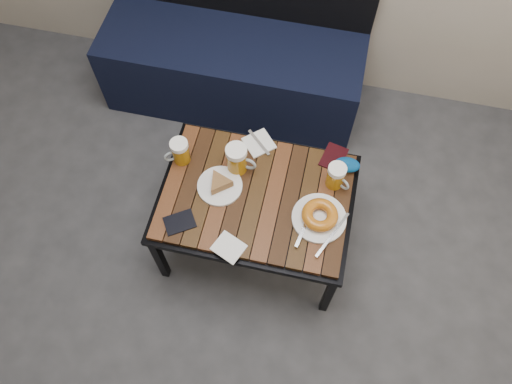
% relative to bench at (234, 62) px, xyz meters
% --- Properties ---
extents(room_shell, '(4.00, 4.00, 4.00)m').
position_rel_bench_xyz_m(room_shell, '(0.11, -1.26, 1.48)').
color(room_shell, gray).
rests_on(room_shell, ground).
extents(bench, '(1.40, 0.50, 0.95)m').
position_rel_bench_xyz_m(bench, '(0.00, 0.00, 0.00)').
color(bench, black).
rests_on(bench, ground).
extents(cafe_table, '(0.84, 0.62, 0.47)m').
position_rel_bench_xyz_m(cafe_table, '(0.32, -0.88, 0.16)').
color(cafe_table, black).
rests_on(cafe_table, ground).
extents(beer_mug_left, '(0.12, 0.10, 0.13)m').
position_rel_bench_xyz_m(beer_mug_left, '(-0.04, -0.78, 0.26)').
color(beer_mug_left, '#A86D0D').
rests_on(beer_mug_left, cafe_table).
extents(beer_mug_centre, '(0.14, 0.10, 0.15)m').
position_rel_bench_xyz_m(beer_mug_centre, '(0.22, -0.77, 0.27)').
color(beer_mug_centre, '#A86D0D').
rests_on(beer_mug_centre, cafe_table).
extents(beer_mug_right, '(0.12, 0.10, 0.13)m').
position_rel_bench_xyz_m(beer_mug_right, '(0.64, -0.76, 0.26)').
color(beer_mug_right, '#A86D0D').
rests_on(beer_mug_right, cafe_table).
extents(plate_pie, '(0.20, 0.20, 0.05)m').
position_rel_bench_xyz_m(plate_pie, '(0.16, -0.88, 0.22)').
color(plate_pie, white).
rests_on(plate_pie, cafe_table).
extents(plate_bagel, '(0.23, 0.29, 0.06)m').
position_rel_bench_xyz_m(plate_bagel, '(0.60, -0.94, 0.23)').
color(plate_bagel, white).
rests_on(plate_bagel, cafe_table).
extents(napkin_left, '(0.17, 0.17, 0.01)m').
position_rel_bench_xyz_m(napkin_left, '(0.28, -0.62, 0.20)').
color(napkin_left, white).
rests_on(napkin_left, cafe_table).
extents(napkin_right, '(0.15, 0.14, 0.01)m').
position_rel_bench_xyz_m(napkin_right, '(0.27, -1.14, 0.20)').
color(napkin_right, white).
rests_on(napkin_right, cafe_table).
extents(passport_navy, '(0.15, 0.14, 0.01)m').
position_rel_bench_xyz_m(passport_navy, '(0.04, -1.08, 0.20)').
color(passport_navy, black).
rests_on(passport_navy, cafe_table).
extents(passport_burgundy, '(0.12, 0.15, 0.01)m').
position_rel_bench_xyz_m(passport_burgundy, '(0.62, -0.62, 0.20)').
color(passport_burgundy, black).
rests_on(passport_burgundy, cafe_table).
extents(knit_pouch, '(0.12, 0.08, 0.05)m').
position_rel_bench_xyz_m(knit_pouch, '(0.68, -0.66, 0.22)').
color(knit_pouch, navy).
rests_on(knit_pouch, cafe_table).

